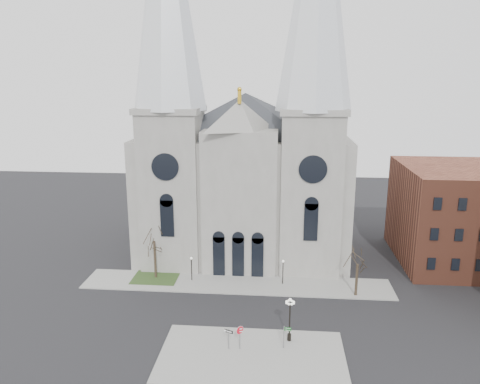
# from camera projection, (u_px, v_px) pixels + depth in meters

# --- Properties ---
(ground) EXTENTS (160.00, 160.00, 0.00)m
(ground) POSITION_uv_depth(u_px,v_px,m) (227.00, 328.00, 50.38)
(ground) COLOR black
(ground) RESTS_ON ground
(sidewalk_near) EXTENTS (18.00, 10.00, 0.14)m
(sidewalk_near) POSITION_uv_depth(u_px,v_px,m) (252.00, 356.00, 45.28)
(sidewalk_near) COLOR gray
(sidewalk_near) RESTS_ON ground
(sidewalk_far) EXTENTS (40.00, 6.00, 0.14)m
(sidewalk_far) POSITION_uv_depth(u_px,v_px,m) (237.00, 284.00, 61.00)
(sidewalk_far) COLOR gray
(sidewalk_far) RESTS_ON ground
(grass_patch) EXTENTS (6.00, 5.00, 0.18)m
(grass_patch) POSITION_uv_depth(u_px,v_px,m) (156.00, 277.00, 62.88)
(grass_patch) COLOR #2F441D
(grass_patch) RESTS_ON ground
(cathedral) EXTENTS (33.00, 26.66, 54.00)m
(cathedral) POSITION_uv_depth(u_px,v_px,m) (244.00, 132.00, 68.02)
(cathedral) COLOR gray
(cathedral) RESTS_ON ground
(bg_building_brick) EXTENTS (14.00, 18.00, 14.00)m
(bg_building_brick) POSITION_uv_depth(u_px,v_px,m) (450.00, 215.00, 67.46)
(bg_building_brick) COLOR brown
(bg_building_brick) RESTS_ON ground
(tree_left) EXTENTS (3.20, 3.20, 7.50)m
(tree_left) POSITION_uv_depth(u_px,v_px,m) (154.00, 239.00, 61.56)
(tree_left) COLOR black
(tree_left) RESTS_ON ground
(tree_right) EXTENTS (3.20, 3.20, 6.00)m
(tree_right) POSITION_uv_depth(u_px,v_px,m) (358.00, 262.00, 56.76)
(tree_right) COLOR black
(tree_right) RESTS_ON ground
(ped_lamp_left) EXTENTS (0.32, 0.32, 3.26)m
(ped_lamp_left) POSITION_uv_depth(u_px,v_px,m) (191.00, 265.00, 61.44)
(ped_lamp_left) COLOR black
(ped_lamp_left) RESTS_ON sidewalk_far
(ped_lamp_right) EXTENTS (0.32, 0.32, 3.26)m
(ped_lamp_right) POSITION_uv_depth(u_px,v_px,m) (283.00, 268.00, 60.44)
(ped_lamp_right) COLOR black
(ped_lamp_right) RESTS_ON sidewalk_far
(stop_sign) EXTENTS (0.87, 0.33, 2.55)m
(stop_sign) POSITION_uv_depth(u_px,v_px,m) (240.00, 333.00, 45.91)
(stop_sign) COLOR slate
(stop_sign) RESTS_ON sidewalk_near
(globe_lamp) EXTENTS (1.34, 1.34, 4.72)m
(globe_lamp) POSITION_uv_depth(u_px,v_px,m) (290.00, 314.00, 47.13)
(globe_lamp) COLOR black
(globe_lamp) RESTS_ON sidewalk_near
(one_way_sign) EXTENTS (0.90, 0.43, 2.20)m
(one_way_sign) POSITION_uv_depth(u_px,v_px,m) (229.00, 335.00, 46.01)
(one_way_sign) COLOR slate
(one_way_sign) RESTS_ON sidewalk_near
(street_name_sign) EXTENTS (0.77, 0.13, 2.40)m
(street_name_sign) POSITION_uv_depth(u_px,v_px,m) (285.00, 335.00, 46.18)
(street_name_sign) COLOR slate
(street_name_sign) RESTS_ON sidewalk_near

